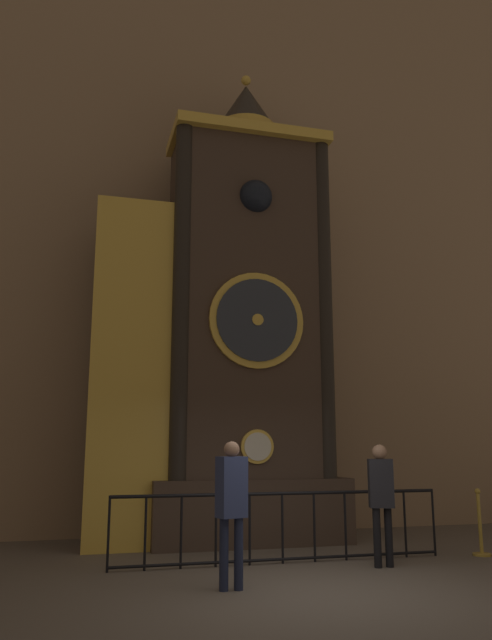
{
  "coord_description": "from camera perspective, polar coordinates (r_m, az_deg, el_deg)",
  "views": [
    {
      "loc": [
        -2.87,
        -7.15,
        1.68
      ],
      "look_at": [
        0.16,
        4.0,
        4.0
      ],
      "focal_mm": 35.0,
      "sensor_mm": 36.0,
      "label": 1
    }
  ],
  "objects": [
    {
      "name": "railing_fence",
      "position": [
        9.61,
        3.35,
        -18.08
      ],
      "size": [
        5.02,
        0.05,
        1.01
      ],
      "color": "black",
      "rests_on": "ground_plane"
    },
    {
      "name": "clock_tower",
      "position": [
        11.61,
        -2.17,
        -0.95
      ],
      "size": [
        4.6,
        1.77,
        9.12
      ],
      "color": "#423328",
      "rests_on": "ground_plane"
    },
    {
      "name": "visitor_near",
      "position": [
        7.84,
        -1.34,
        -16.11
      ],
      "size": [
        0.39,
        0.31,
        1.73
      ],
      "rotation": [
        0.0,
        0.0,
        0.3
      ],
      "color": "#1B213A",
      "rests_on": "ground_plane"
    },
    {
      "name": "ground_plane",
      "position": [
        7.88,
        7.09,
        -23.6
      ],
      "size": [
        28.0,
        28.0,
        0.0
      ],
      "primitive_type": "plane",
      "color": "brown"
    },
    {
      "name": "cathedral_back_wall",
      "position": [
        14.03,
        -2.48,
        13.0
      ],
      "size": [
        24.0,
        0.32,
        14.95
      ],
      "color": "#997A5B",
      "rests_on": "ground_plane"
    },
    {
      "name": "stanchion_post",
      "position": [
        10.91,
        20.65,
        -17.81
      ],
      "size": [
        0.28,
        0.28,
        1.01
      ],
      "color": "#B28E33",
      "rests_on": "ground_plane"
    },
    {
      "name": "visitor_far",
      "position": [
        9.46,
        12.25,
        -15.13
      ],
      "size": [
        0.39,
        0.32,
        1.69
      ],
      "rotation": [
        0.0,
        0.0,
        -0.32
      ],
      "color": "black",
      "rests_on": "ground_plane"
    }
  ]
}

